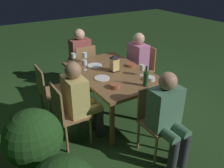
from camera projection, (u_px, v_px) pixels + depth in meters
ground_plane at (112, 111)px, 3.93m from camera, size 16.00×16.00×0.00m
dining_table at (112, 75)px, 3.63m from camera, size 1.61×1.04×0.72m
chair_side_right_a at (67, 112)px, 3.01m from camera, size 0.42×0.40×0.87m
person_in_mustard at (80, 98)px, 3.04m from camera, size 0.38×0.47×1.15m
chair_side_left_b at (143, 67)px, 4.42m from camera, size 0.42×0.40×0.87m
person_in_pink at (135, 61)px, 4.26m from camera, size 0.38×0.47×1.15m
chair_head_far at (84, 64)px, 4.52m from camera, size 0.40×0.42×0.87m
person_in_rust at (79, 54)px, 4.60m from camera, size 0.48×0.38×1.15m
chair_head_near at (156, 117)px, 2.91m from camera, size 0.40×0.42×0.87m
person_in_green at (168, 115)px, 2.69m from camera, size 0.48×0.38×1.15m
chair_side_right_b at (49, 90)px, 3.57m from camera, size 0.42×0.40×0.87m
lantern_centerpiece at (114, 62)px, 3.57m from camera, size 0.15×0.15×0.27m
green_bottle_on_table at (146, 79)px, 3.12m from camera, size 0.07×0.07×0.29m
wine_glass_a at (142, 68)px, 3.44m from camera, size 0.08×0.08×0.17m
wine_glass_b at (85, 63)px, 3.61m from camera, size 0.08×0.08×0.17m
wine_glass_c at (73, 56)px, 3.90m from camera, size 0.08×0.08×0.17m
wine_glass_d at (85, 55)px, 3.93m from camera, size 0.08×0.08×0.17m
plate_a at (102, 78)px, 3.38m from camera, size 0.22×0.22×0.01m
plate_b at (95, 66)px, 3.81m from camera, size 0.24×0.24×0.01m
bowl_olives at (115, 86)px, 3.11m from camera, size 0.14×0.14×0.06m
bowl_bread at (131, 65)px, 3.79m from camera, size 0.15×0.15×0.04m
bowl_salad at (150, 78)px, 3.32m from camera, size 0.13×0.13×0.05m
potted_plant_corner at (34, 141)px, 2.45m from camera, size 0.63×0.63×0.89m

